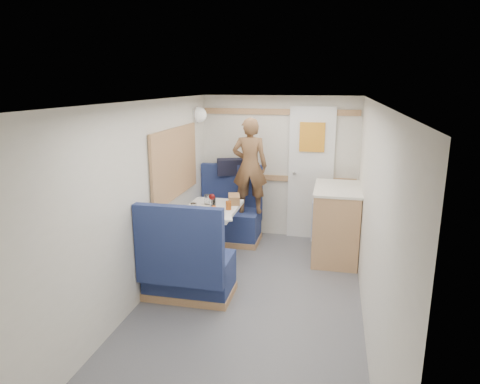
% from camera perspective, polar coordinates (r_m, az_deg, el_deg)
% --- Properties ---
extents(floor, '(4.50, 4.50, 0.00)m').
position_cam_1_polar(floor, '(4.34, 0.93, -15.56)').
color(floor, '#515156').
rests_on(floor, ground).
extents(ceiling, '(4.50, 4.50, 0.00)m').
position_cam_1_polar(ceiling, '(3.77, 1.06, 11.85)').
color(ceiling, silver).
rests_on(ceiling, wall_back).
extents(wall_back, '(2.20, 0.02, 2.00)m').
position_cam_1_polar(wall_back, '(6.10, 5.22, 3.28)').
color(wall_back, silver).
rests_on(wall_back, floor).
extents(wall_left, '(0.02, 4.50, 2.00)m').
position_cam_1_polar(wall_left, '(4.29, -13.58, -1.83)').
color(wall_left, silver).
rests_on(wall_left, floor).
extents(wall_right, '(0.02, 4.50, 2.00)m').
position_cam_1_polar(wall_right, '(3.88, 17.14, -3.76)').
color(wall_right, silver).
rests_on(wall_right, floor).
extents(oak_trim_low, '(2.15, 0.02, 0.08)m').
position_cam_1_polar(oak_trim_low, '(6.11, 5.17, 1.86)').
color(oak_trim_low, '#996E45').
rests_on(oak_trim_low, wall_back).
extents(oak_trim_high, '(2.15, 0.02, 0.08)m').
position_cam_1_polar(oak_trim_high, '(5.98, 5.37, 10.60)').
color(oak_trim_high, '#996E45').
rests_on(oak_trim_high, wall_back).
extents(side_window, '(0.04, 1.30, 0.72)m').
position_cam_1_polar(side_window, '(5.11, -8.69, 3.88)').
color(side_window, '#B5BA9D').
rests_on(side_window, wall_left).
extents(rear_door, '(0.62, 0.12, 1.86)m').
position_cam_1_polar(rear_door, '(6.03, 9.42, 2.75)').
color(rear_door, white).
rests_on(rear_door, wall_back).
extents(dinette_table, '(0.62, 0.92, 0.72)m').
position_cam_1_polar(dinette_table, '(5.15, -3.91, -3.78)').
color(dinette_table, white).
rests_on(dinette_table, floor).
extents(bench_far, '(0.90, 0.59, 1.05)m').
position_cam_1_polar(bench_far, '(6.02, -1.56, -3.69)').
color(bench_far, '#171C4C').
rests_on(bench_far, floor).
extents(bench_near, '(0.90, 0.59, 1.05)m').
position_cam_1_polar(bench_near, '(4.48, -7.01, -10.37)').
color(bench_near, '#171C4C').
rests_on(bench_near, floor).
extents(ledge, '(0.90, 0.14, 0.04)m').
position_cam_1_polar(ledge, '(6.11, -1.02, 2.21)').
color(ledge, '#996E45').
rests_on(ledge, bench_far).
extents(dome_light, '(0.20, 0.20, 0.20)m').
position_cam_1_polar(dome_light, '(5.83, -5.47, 10.21)').
color(dome_light, white).
rests_on(dome_light, wall_left).
extents(galley_counter, '(0.57, 0.92, 0.92)m').
position_cam_1_polar(galley_counter, '(5.51, 12.63, -3.97)').
color(galley_counter, '#996E45').
rests_on(galley_counter, floor).
extents(person, '(0.50, 0.35, 1.28)m').
position_cam_1_polar(person, '(5.70, 1.32, 3.49)').
color(person, brown).
rests_on(person, bench_far).
extents(duffel_bag, '(0.50, 0.35, 0.22)m').
position_cam_1_polar(duffel_bag, '(6.08, -0.90, 3.40)').
color(duffel_bag, black).
rests_on(duffel_bag, ledge).
extents(tray, '(0.35, 0.41, 0.02)m').
position_cam_1_polar(tray, '(4.76, -2.74, -3.24)').
color(tray, white).
rests_on(tray, dinette_table).
extents(orange_fruit, '(0.08, 0.08, 0.08)m').
position_cam_1_polar(orange_fruit, '(4.86, -3.51, -2.27)').
color(orange_fruit, orange).
rests_on(orange_fruit, tray).
extents(cheese_block, '(0.10, 0.07, 0.03)m').
position_cam_1_polar(cheese_block, '(4.99, -4.68, -2.11)').
color(cheese_block, '#F7E08F').
rests_on(cheese_block, tray).
extents(wine_glass, '(0.08, 0.08, 0.17)m').
position_cam_1_polar(wine_glass, '(5.09, -3.76, -0.74)').
color(wine_glass, white).
rests_on(wine_glass, dinette_table).
extents(tumbler_left, '(0.08, 0.08, 0.12)m').
position_cam_1_polar(tumbler_left, '(4.88, -6.24, -2.20)').
color(tumbler_left, white).
rests_on(tumbler_left, dinette_table).
extents(tumbler_mid, '(0.07, 0.07, 0.12)m').
position_cam_1_polar(tumbler_mid, '(5.25, -4.39, -1.00)').
color(tumbler_mid, silver).
rests_on(tumbler_mid, dinette_table).
extents(tumbler_right, '(0.06, 0.06, 0.10)m').
position_cam_1_polar(tumbler_right, '(5.18, -3.59, -1.29)').
color(tumbler_right, silver).
rests_on(tumbler_right, dinette_table).
extents(beer_glass, '(0.07, 0.07, 0.10)m').
position_cam_1_polar(beer_glass, '(5.01, -1.54, -1.79)').
color(beer_glass, '#974715').
rests_on(beer_glass, dinette_table).
extents(pepper_grinder, '(0.04, 0.04, 0.10)m').
position_cam_1_polar(pepper_grinder, '(5.18, -3.56, -1.27)').
color(pepper_grinder, black).
rests_on(pepper_grinder, dinette_table).
extents(bread_loaf, '(0.19, 0.28, 0.10)m').
position_cam_1_polar(bread_loaf, '(5.27, -0.80, -0.95)').
color(bread_loaf, '#8E5D3C').
rests_on(bread_loaf, dinette_table).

